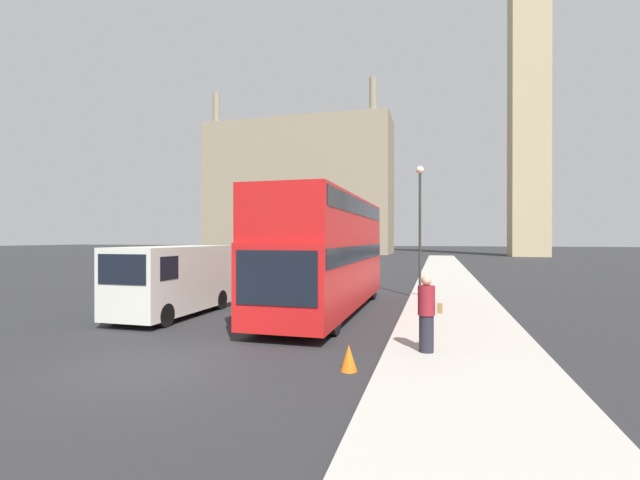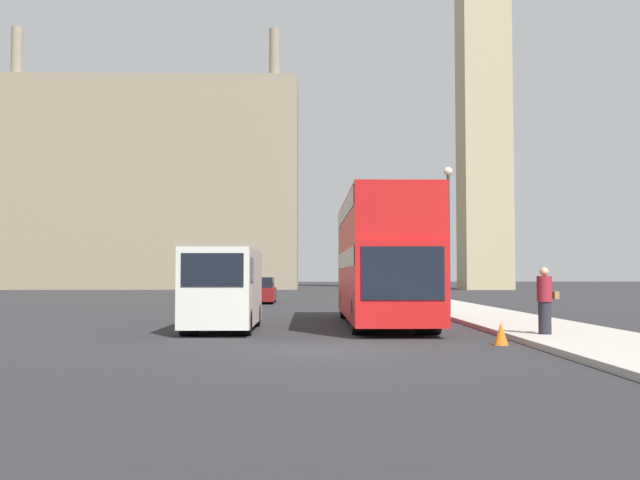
# 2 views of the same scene
# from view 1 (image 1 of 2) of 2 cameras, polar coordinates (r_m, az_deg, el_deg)

# --- Properties ---
(ground_plane) EXTENTS (300.00, 300.00, 0.00)m
(ground_plane) POSITION_cam_1_polar(r_m,az_deg,el_deg) (10.44, -22.59, -15.20)
(ground_plane) COLOR #28282B
(sidewalk_strip) EXTENTS (3.62, 120.00, 0.15)m
(sidewalk_strip) POSITION_cam_1_polar(r_m,az_deg,el_deg) (8.41, 19.77, -18.51)
(sidewalk_strip) COLOR #ADA89E
(sidewalk_strip) RESTS_ON ground_plane
(clock_tower) EXTENTS (5.79, 5.96, 61.65)m
(clock_tower) POSITION_cam_1_polar(r_m,az_deg,el_deg) (78.86, 26.05, 21.65)
(clock_tower) COLOR tan
(clock_tower) RESTS_ON ground_plane
(building_block_distant) EXTENTS (34.46, 10.37, 29.79)m
(building_block_distant) POSITION_cam_1_polar(r_m,az_deg,el_deg) (80.62, -2.89, 6.96)
(building_block_distant) COLOR gray
(building_block_distant) RESTS_ON ground_plane
(red_double_decker_bus) EXTENTS (2.57, 10.80, 4.27)m
(red_double_decker_bus) POSITION_cam_1_polar(r_m,az_deg,el_deg) (16.13, 1.07, -1.13)
(red_double_decker_bus) COLOR red
(red_double_decker_bus) RESTS_ON ground_plane
(white_van) EXTENTS (2.02, 5.21, 2.49)m
(white_van) POSITION_cam_1_polar(r_m,az_deg,el_deg) (16.12, -19.13, -4.93)
(white_van) COLOR silver
(white_van) RESTS_ON ground_plane
(pedestrian) EXTENTS (0.55, 0.39, 1.76)m
(pedestrian) POSITION_cam_1_polar(r_m,az_deg,el_deg) (10.30, 14.05, -9.53)
(pedestrian) COLOR #23232D
(pedestrian) RESTS_ON sidewalk_strip
(street_lamp) EXTENTS (0.36, 0.36, 5.97)m
(street_lamp) POSITION_cam_1_polar(r_m,az_deg,el_deg) (20.34, 13.19, 3.80)
(street_lamp) COLOR #2D332D
(street_lamp) RESTS_ON sidewalk_strip
(parked_sedan) EXTENTS (1.86, 4.30, 1.55)m
(parked_sedan) POSITION_cam_1_polar(r_m,az_deg,el_deg) (35.47, -0.12, -3.14)
(parked_sedan) COLOR maroon
(parked_sedan) RESTS_ON ground_plane
(traffic_cone) EXTENTS (0.36, 0.36, 0.55)m
(traffic_cone) POSITION_cam_1_polar(r_m,az_deg,el_deg) (9.28, 3.85, -15.40)
(traffic_cone) COLOR orange
(traffic_cone) RESTS_ON ground_plane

